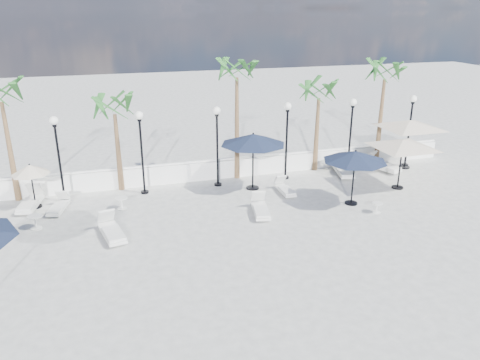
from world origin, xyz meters
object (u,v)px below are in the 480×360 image
object	(u,v)px
lounger_2	(59,206)
parasol_cream_sq_b	(403,140)
lounger_3	(285,189)
parasol_navy_right	(355,157)
parasol_navy_mid	(253,140)
lounger_6	(382,165)
parasol_cream_sq_a	(410,121)
lounger_5	(343,169)
parasol_cream_small	(30,170)
lounger_0	(112,231)
lounger_1	(31,202)
lounger_4	(261,209)

from	to	relation	value
lounger_2	parasol_cream_sq_b	distance (m)	15.56
parasol_cream_sq_b	lounger_2	bearing A→B (deg)	173.27
lounger_3	parasol_navy_right	distance (m)	3.64
lounger_3	parasol_navy_mid	distance (m)	2.72
lounger_2	lounger_6	size ratio (longest dim) A/B	0.80
parasol_cream_sq_a	lounger_5	bearing A→B (deg)	179.65
parasol_cream_small	parasol_navy_right	bearing A→B (deg)	-15.14
lounger_2	parasol_cream_small	size ratio (longest dim) A/B	0.88
lounger_2	lounger_6	distance (m)	16.07
lounger_0	parasol_cream_small	bearing A→B (deg)	116.87
lounger_1	lounger_3	distance (m)	11.20
lounger_3	parasol_cream_sq_a	distance (m)	8.04
lounger_1	parasol_navy_mid	bearing A→B (deg)	6.99
parasol_navy_right	lounger_3	bearing A→B (deg)	139.01
parasol_cream_sq_a	parasol_navy_right	bearing A→B (deg)	-145.50
lounger_1	parasol_cream_sq_a	distance (m)	18.75
lounger_3	parasol_navy_mid	world-z (taller)	parasol_navy_mid
lounger_3	lounger_1	bearing A→B (deg)	172.17
lounger_3	parasol_cream_sq_b	distance (m)	5.89
lounger_3	parasol_cream_small	size ratio (longest dim) A/B	0.82
lounger_5	parasol_navy_right	bearing A→B (deg)	-99.31
lounger_0	lounger_3	bearing A→B (deg)	4.55
parasol_navy_mid	parasol_cream_sq_b	xyz separation A→B (m)	(6.64, -1.93, -0.03)
lounger_5	lounger_6	bearing A→B (deg)	13.71
lounger_1	parasol_cream_sq_b	size ratio (longest dim) A/B	0.42
lounger_3	parasol_cream_sq_a	size ratio (longest dim) A/B	0.28
lounger_1	lounger_5	bearing A→B (deg)	10.53
lounger_1	lounger_3	size ratio (longest dim) A/B	1.33
lounger_4	parasol_cream_sq_b	distance (m)	7.60
lounger_0	parasol_navy_mid	world-z (taller)	parasol_navy_mid
lounger_3	parasol_navy_mid	size ratio (longest dim) A/B	0.53
lounger_5	parasol_navy_mid	bearing A→B (deg)	-159.45
lounger_4	parasol_navy_mid	distance (m)	3.64
lounger_2	lounger_4	size ratio (longest dim) A/B	0.89
lounger_3	parasol_navy_mid	xyz separation A→B (m)	(-1.25, 0.98, 2.20)
lounger_5	lounger_6	size ratio (longest dim) A/B	1.02
parasol_cream_small	lounger_0	bearing A→B (deg)	-51.57
lounger_1	parasol_cream_sq_b	bearing A→B (deg)	1.76
lounger_2	lounger_5	xyz separation A→B (m)	(13.77, 0.74, 0.06)
parasol_navy_mid	parasol_cream_sq_b	distance (m)	6.91
lounger_4	lounger_6	size ratio (longest dim) A/B	0.90
lounger_0	lounger_3	world-z (taller)	lounger_0
lounger_1	parasol_cream_small	world-z (taller)	parasol_cream_small
lounger_3	parasol_cream_small	xyz separation A→B (m)	(-10.90, 1.56, 1.48)
lounger_1	parasol_navy_right	xyz separation A→B (m)	(13.41, -3.60, 1.91)
lounger_2	lounger_4	distance (m)	8.52
lounger_5	parasol_navy_mid	world-z (taller)	parasol_navy_mid
lounger_1	lounger_4	size ratio (longest dim) A/B	1.09
parasol_cream_sq_b	parasol_cream_small	distance (m)	16.49
lounger_3	parasol_navy_right	bearing A→B (deg)	-40.69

